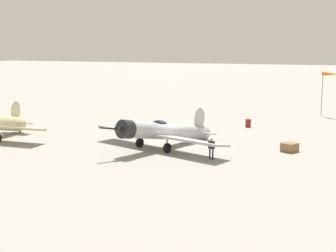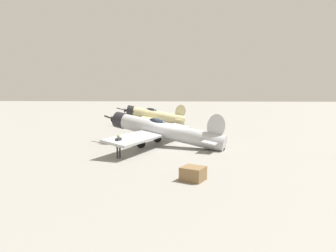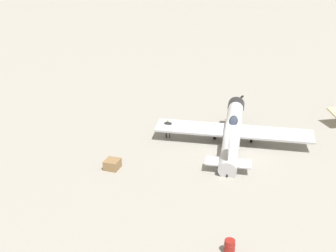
{
  "view_description": "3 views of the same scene",
  "coord_description": "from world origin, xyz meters",
  "px_view_note": "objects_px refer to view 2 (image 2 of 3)",
  "views": [
    {
      "loc": [
        17.2,
        -37.25,
        8.46
      ],
      "look_at": [
        0.0,
        -0.0,
        1.8
      ],
      "focal_mm": 52.38,
      "sensor_mm": 36.0,
      "label": 1
    },
    {
      "loc": [
        24.45,
        2.67,
        4.41
      ],
      "look_at": [
        0.0,
        -0.0,
        1.8
      ],
      "focal_mm": 30.5,
      "sensor_mm": 36.0,
      "label": 2
    },
    {
      "loc": [
        8.78,
        31.72,
        15.28
      ],
      "look_at": [
        4.99,
        -2.99,
        1.1
      ],
      "focal_mm": 45.99,
      "sensor_mm": 36.0,
      "label": 3
    }
  ],
  "objects_px": {
    "airplane_foreground": "(162,130)",
    "equipment_crate": "(193,174)",
    "airplane_mid_apron": "(154,115)",
    "ground_crew_mechanic": "(119,144)"
  },
  "relations": [
    {
      "from": "airplane_mid_apron",
      "to": "equipment_crate",
      "type": "bearing_deg",
      "value": 98.64
    },
    {
      "from": "equipment_crate",
      "to": "ground_crew_mechanic",
      "type": "bearing_deg",
      "value": -131.89
    },
    {
      "from": "airplane_foreground",
      "to": "airplane_mid_apron",
      "type": "xyz_separation_m",
      "value": [
        -16.1,
        -3.35,
        0.19
      ]
    },
    {
      "from": "airplane_foreground",
      "to": "equipment_crate",
      "type": "bearing_deg",
      "value": 124.04
    },
    {
      "from": "airplane_foreground",
      "to": "airplane_mid_apron",
      "type": "distance_m",
      "value": 16.45
    },
    {
      "from": "airplane_foreground",
      "to": "ground_crew_mechanic",
      "type": "xyz_separation_m",
      "value": [
        5.16,
        -2.47,
        -0.38
      ]
    },
    {
      "from": "airplane_mid_apron",
      "to": "ground_crew_mechanic",
      "type": "height_order",
      "value": "airplane_mid_apron"
    },
    {
      "from": "ground_crew_mechanic",
      "to": "equipment_crate",
      "type": "bearing_deg",
      "value": 158.9
    },
    {
      "from": "airplane_foreground",
      "to": "equipment_crate",
      "type": "xyz_separation_m",
      "value": [
        9.99,
        2.91,
        -1.04
      ]
    },
    {
      "from": "equipment_crate",
      "to": "airplane_foreground",
      "type": "bearing_deg",
      "value": -163.74
    }
  ]
}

